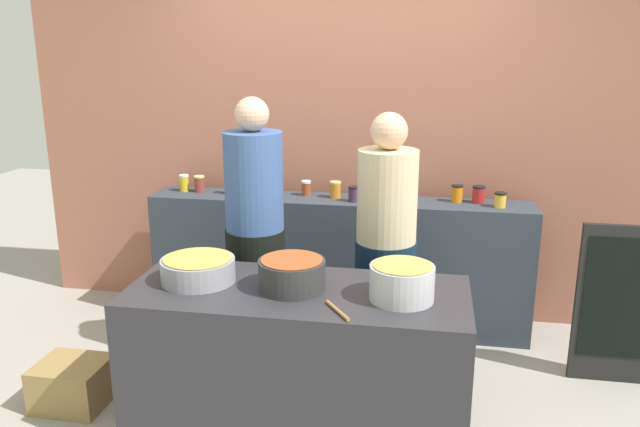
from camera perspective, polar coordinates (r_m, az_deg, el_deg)
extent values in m
plane|color=#9B958B|center=(3.82, -0.95, -16.79)|extent=(12.00, 12.00, 0.00)
cube|color=#A3634D|center=(4.70, 2.36, 8.83)|extent=(4.80, 0.12, 3.00)
cube|color=#2F3842|center=(4.59, 1.63, -4.46)|extent=(2.70, 0.36, 0.95)
cube|color=#2C2B30|center=(3.36, -1.99, -13.45)|extent=(1.70, 0.70, 0.83)
cylinder|color=gold|center=(4.78, -12.11, 2.62)|extent=(0.07, 0.07, 0.11)
cylinder|color=silver|center=(4.77, -12.15, 3.33)|extent=(0.07, 0.07, 0.01)
cylinder|color=brown|center=(4.73, -10.78, 2.57)|extent=(0.07, 0.07, 0.11)
cylinder|color=#D6C666|center=(4.72, -10.82, 3.27)|extent=(0.08, 0.08, 0.01)
cylinder|color=olive|center=(4.62, -7.89, 2.55)|extent=(0.07, 0.07, 0.13)
cylinder|color=silver|center=(4.61, -7.92, 3.43)|extent=(0.07, 0.07, 0.01)
cylinder|color=orange|center=(4.59, -5.05, 2.39)|extent=(0.07, 0.07, 0.11)
cylinder|color=black|center=(4.57, -5.07, 3.14)|extent=(0.08, 0.08, 0.01)
cylinder|color=brown|center=(4.54, -1.25, 2.20)|extent=(0.07, 0.07, 0.09)
cylinder|color=silver|center=(4.53, -1.25, 2.86)|extent=(0.07, 0.07, 0.02)
cylinder|color=orange|center=(4.47, 1.39, 2.07)|extent=(0.08, 0.08, 0.10)
cylinder|color=#D6C666|center=(4.46, 1.39, 2.81)|extent=(0.08, 0.08, 0.01)
cylinder|color=#3F2843|center=(4.37, 3.01, 1.68)|extent=(0.07, 0.07, 0.09)
cylinder|color=black|center=(4.36, 3.02, 2.35)|extent=(0.07, 0.07, 0.01)
cylinder|color=orange|center=(4.46, 12.21, 1.70)|extent=(0.08, 0.08, 0.11)
cylinder|color=black|center=(4.45, 12.26, 2.45)|extent=(0.08, 0.08, 0.01)
cylinder|color=#A52020|center=(4.47, 14.06, 1.59)|extent=(0.08, 0.08, 0.10)
cylinder|color=black|center=(4.45, 14.10, 2.33)|extent=(0.09, 0.09, 0.01)
cylinder|color=gold|center=(4.39, 15.88, 1.11)|extent=(0.08, 0.08, 0.09)
cylinder|color=black|center=(4.38, 15.93, 1.75)|extent=(0.08, 0.08, 0.01)
cylinder|color=gray|center=(3.32, -10.89, -5.01)|extent=(0.38, 0.38, 0.12)
cylinder|color=#A99844|center=(3.30, -10.95, -3.97)|extent=(0.35, 0.35, 0.00)
cylinder|color=#2D2D2D|center=(3.16, -2.55, -5.51)|extent=(0.33, 0.33, 0.15)
cylinder|color=#9D4621|center=(3.13, -2.56, -4.16)|extent=(0.31, 0.31, 0.00)
cylinder|color=#B7B7BC|center=(3.06, 7.37, -6.19)|extent=(0.31, 0.31, 0.17)
cylinder|color=#B49948|center=(3.02, 7.42, -4.62)|extent=(0.28, 0.28, 0.00)
cylinder|color=#9E703D|center=(2.92, 1.58, -8.71)|extent=(0.14, 0.20, 0.02)
cylinder|color=black|center=(3.95, -5.67, -7.97)|extent=(0.36, 0.36, 0.95)
cylinder|color=#39558E|center=(3.72, -5.98, 2.90)|extent=(0.34, 0.34, 0.58)
sphere|color=#D8A884|center=(3.65, -6.15, 8.87)|extent=(0.20, 0.20, 0.20)
cylinder|color=#102137|center=(3.92, 5.76, -8.64)|extent=(0.36, 0.36, 0.89)
cylinder|color=beige|center=(3.69, 6.06, 1.55)|extent=(0.35, 0.35, 0.54)
sphere|color=#D8A884|center=(3.62, 6.23, 7.39)|extent=(0.21, 0.21, 0.21)
cube|color=olive|center=(4.02, -21.34, -14.07)|extent=(0.39, 0.34, 0.26)
cube|color=black|center=(4.22, 25.01, -7.46)|extent=(0.46, 0.04, 1.00)
cube|color=black|center=(4.19, 25.16, -6.94)|extent=(0.39, 0.01, 0.76)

